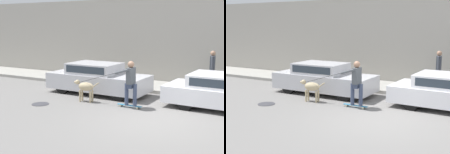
# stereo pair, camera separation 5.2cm
# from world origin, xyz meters

# --- Properties ---
(ground_plane) EXTENTS (36.00, 36.00, 0.00)m
(ground_plane) POSITION_xyz_m (0.00, 0.00, 0.00)
(ground_plane) COLOR slate
(back_wall) EXTENTS (32.00, 0.30, 4.11)m
(back_wall) POSITION_xyz_m (0.00, 5.81, 2.06)
(back_wall) COLOR #9E998E
(back_wall) RESTS_ON ground_plane
(sidewalk_curb) EXTENTS (30.00, 2.26, 0.14)m
(sidewalk_curb) POSITION_xyz_m (0.00, 4.51, 0.07)
(sidewalk_curb) COLOR gray
(sidewalk_curb) RESTS_ON ground_plane
(parked_car_0) EXTENTS (4.26, 1.70, 1.28)m
(parked_car_0) POSITION_xyz_m (-3.46, 2.30, 0.62)
(parked_car_0) COLOR black
(parked_car_0) RESTS_ON ground_plane
(dog) EXTENTS (1.02, 0.38, 0.81)m
(dog) POSITION_xyz_m (-3.14, 0.90, 0.55)
(dog) COLOR tan
(dog) RESTS_ON ground_plane
(skateboarder) EXTENTS (2.60, 0.56, 1.63)m
(skateboarder) POSITION_xyz_m (-1.30, 0.92, 0.94)
(skateboarder) COLOR beige
(skateboarder) RESTS_ON ground_plane
(pedestrian_with_bag) EXTENTS (0.23, 0.67, 1.64)m
(pedestrian_with_bag) POSITION_xyz_m (0.68, 4.64, 1.06)
(pedestrian_with_bag) COLOR #3D4760
(pedestrian_with_bag) RESTS_ON sidewalk_curb
(manhole_cover) EXTENTS (0.62, 0.62, 0.01)m
(manhole_cover) POSITION_xyz_m (-4.36, -0.22, 0.01)
(manhole_cover) COLOR #38383D
(manhole_cover) RESTS_ON ground_plane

